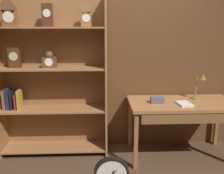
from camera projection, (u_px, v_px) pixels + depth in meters
The scene contains 6 objects.
back_wood_panel at pixel (115, 59), 3.51m from camera, with size 4.80×0.05×2.60m, color brown.
bookshelf at pixel (50, 76), 3.30m from camera, with size 1.46×0.37×2.18m.
workbench at pixel (183, 108), 3.25m from camera, with size 1.41×0.72×0.78m.
desk_lamp at pixel (200, 84), 3.32m from camera, with size 0.18×0.17×0.38m.
toolbox_small at pixel (157, 100), 3.20m from camera, with size 0.17×0.10×0.08m, color #595960.
open_repair_manual at pixel (184, 104), 3.13m from camera, with size 0.16×0.22×0.03m, color silver.
Camera 1 is at (-0.19, -2.24, 1.73)m, focal length 39.31 mm.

